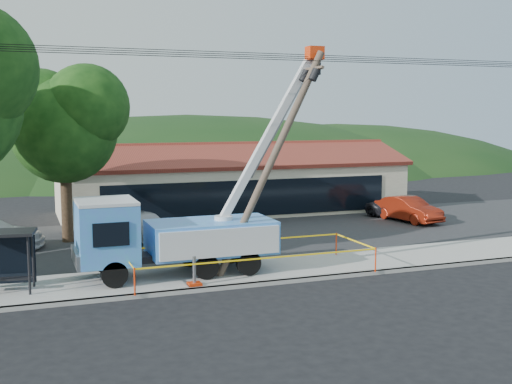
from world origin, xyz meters
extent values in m
plane|color=black|center=(0.00, 0.00, 0.00)|extent=(120.00, 120.00, 0.00)
cube|color=#A19C96|center=(0.00, 2.10, 0.07)|extent=(60.00, 0.25, 0.15)
cube|color=#A19C96|center=(0.00, 4.00, 0.07)|extent=(60.00, 4.00, 0.15)
cube|color=#28282B|center=(0.00, 12.00, 0.05)|extent=(60.00, 12.00, 0.10)
cube|color=beige|center=(4.00, 20.00, 1.70)|extent=(22.00, 8.00, 3.40)
cube|color=black|center=(4.00, 15.98, 1.43)|extent=(18.04, 0.08, 2.21)
cube|color=maroon|center=(4.00, 18.00, 3.90)|extent=(22.50, 4.53, 1.52)
cube|color=maroon|center=(4.00, 22.00, 3.90)|extent=(22.50, 4.53, 1.52)
cube|color=maroon|center=(4.00, 20.00, 4.55)|extent=(22.50, 0.30, 0.25)
cylinder|color=#332316|center=(-7.00, 13.00, 2.09)|extent=(0.56, 0.56, 4.18)
sphere|color=black|center=(-7.00, 13.00, 5.70)|extent=(5.25, 5.25, 5.25)
sphere|color=black|center=(-8.05, 13.70, 6.65)|extent=(4.20, 4.20, 4.20)
sphere|color=black|center=(-5.95, 12.30, 6.84)|extent=(4.20, 4.20, 4.20)
ellipsoid|color=#123312|center=(10.00, 55.00, 0.00)|extent=(89.60, 64.00, 32.00)
ellipsoid|color=#123312|center=(30.00, 55.00, 0.00)|extent=(72.80, 52.00, 26.00)
cylinder|color=black|center=(0.00, 3.10, 8.58)|extent=(60.00, 0.02, 0.02)
cylinder|color=black|center=(0.00, 3.60, 8.70)|extent=(60.00, 0.02, 0.02)
cylinder|color=black|center=(0.00, 4.10, 8.82)|extent=(60.00, 0.02, 0.02)
cylinder|color=black|center=(0.00, 4.50, 8.94)|extent=(60.00, 0.02, 0.02)
cylinder|color=black|center=(-6.06, 3.21, 0.65)|extent=(0.98, 0.33, 0.98)
cylinder|color=black|center=(-6.06, 5.50, 0.65)|extent=(0.98, 0.33, 0.98)
cylinder|color=black|center=(-2.57, 3.21, 0.65)|extent=(0.98, 0.33, 0.98)
cylinder|color=black|center=(-2.57, 5.50, 0.65)|extent=(0.98, 0.33, 0.98)
cylinder|color=black|center=(-0.83, 3.21, 0.65)|extent=(0.98, 0.33, 0.98)
cylinder|color=black|center=(-0.83, 5.50, 0.65)|extent=(0.98, 0.33, 0.98)
cube|color=black|center=(-3.23, 4.36, 0.93)|extent=(7.19, 1.09, 0.27)
cube|color=#3EA3DC|center=(-6.17, 4.36, 2.01)|extent=(2.18, 2.61, 2.29)
cube|color=silver|center=(-6.17, 4.36, 3.21)|extent=(2.18, 2.61, 0.13)
cube|color=black|center=(-7.20, 4.36, 2.18)|extent=(0.09, 1.96, 0.98)
cube|color=gray|center=(-7.31, 4.36, 1.14)|extent=(0.16, 2.50, 0.54)
cube|color=#3EA3DC|center=(-2.03, 4.36, 1.58)|extent=(5.01, 2.61, 1.31)
cylinder|color=silver|center=(-1.48, 4.36, 2.07)|extent=(0.76, 0.76, 0.65)
cube|color=silver|center=(0.46, 4.36, 5.66)|extent=(4.16, 0.30, 6.79)
cube|color=gray|center=(0.79, 4.36, 5.93)|extent=(2.50, 0.20, 4.08)
cube|color=red|center=(2.41, 4.14, 8.98)|extent=(0.65, 0.54, 0.54)
cube|color=red|center=(-3.23, 2.51, 0.21)|extent=(0.49, 0.49, 0.09)
cube|color=red|center=(-0.40, 6.21, 0.21)|extent=(0.49, 0.49, 0.09)
cylinder|color=#4C3F31|center=(0.23, 3.53, 4.56)|extent=(4.62, 0.29, 8.96)
cube|color=#4C3F31|center=(2.08, 3.53, 8.32)|extent=(0.15, 1.65, 0.15)
cylinder|color=black|center=(1.90, 3.99, 8.04)|extent=(0.50, 0.33, 0.56)
cylinder|color=black|center=(1.90, 3.07, 8.04)|extent=(0.50, 0.33, 0.56)
cylinder|color=black|center=(-9.00, 3.36, 1.20)|extent=(0.10, 0.10, 2.13)
cylinder|color=black|center=(-8.84, 4.41, 1.20)|extent=(0.10, 0.10, 2.13)
cube|color=black|center=(-9.88, 4.03, 2.31)|extent=(2.50, 1.76, 0.11)
cube|color=black|center=(-9.80, 4.60, 1.20)|extent=(2.11, 0.37, 1.77)
cube|color=black|center=(-9.88, 4.03, 0.62)|extent=(1.98, 0.65, 0.07)
cylinder|color=red|center=(-5.55, 1.91, 0.65)|extent=(0.06, 0.06, 1.00)
cylinder|color=red|center=(4.16, 1.91, 0.65)|extent=(0.06, 0.06, 1.00)
cylinder|color=red|center=(4.16, 5.32, 0.65)|extent=(0.06, 0.06, 1.00)
cylinder|color=red|center=(-5.55, 5.32, 0.65)|extent=(0.06, 0.06, 1.00)
cube|color=#DEB30B|center=(-0.70, 1.91, 1.10)|extent=(9.70, 0.01, 0.06)
cube|color=#DEB30B|center=(4.16, 3.61, 1.10)|extent=(0.01, 3.41, 0.06)
cube|color=#DEB30B|center=(-0.70, 5.32, 1.10)|extent=(9.70, 0.01, 0.06)
cube|color=#DEB30B|center=(-5.55, 3.61, 1.10)|extent=(0.01, 3.41, 0.06)
imported|color=silver|center=(-3.42, 11.73, 0.00)|extent=(3.70, 4.97, 1.58)
imported|color=maroon|center=(12.59, 12.19, 0.00)|extent=(2.30, 4.68, 1.47)
imported|color=black|center=(12.66, 13.25, 0.00)|extent=(3.28, 4.69, 1.19)
camera|label=1|loc=(-9.22, -20.13, 6.51)|focal=45.00mm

